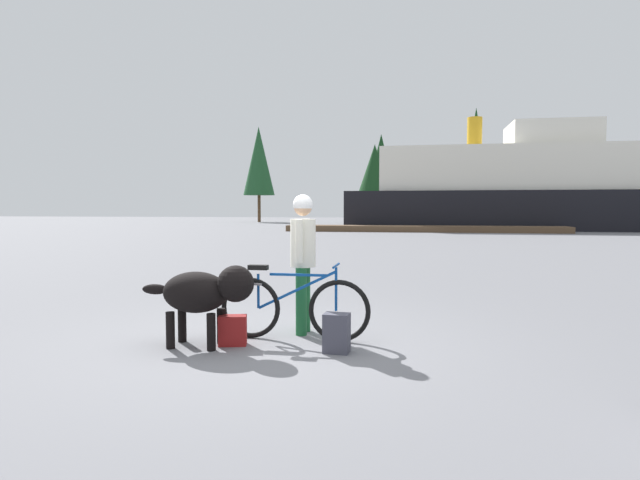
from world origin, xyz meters
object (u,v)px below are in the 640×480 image
Objects in this scene: bicycle at (293,307)px; person_cyclist at (303,249)px; dog at (205,292)px; backpack at (337,333)px; handbag_pannier at (233,330)px; ferry_boat at (516,190)px.

bicycle is 0.76m from person_cyclist.
dog reaches higher than bicycle.
bicycle reaches higher than backpack.
ferry_boat is (9.43, 35.90, 2.74)m from handbag_pannier.
dog is (-0.93, -0.48, 0.23)m from bicycle.
backpack is (0.60, -0.46, -0.18)m from bicycle.
ferry_boat reaches higher than person_cyclist.
person_cyclist is at bearing -103.97° from ferry_boat.
ferry_boat is (8.79, 35.53, 2.52)m from bicycle.
bicycle is 0.78m from backpack.
dog is 3.11× the size of backpack.
person_cyclist is at bearing 82.78° from bicycle.
ferry_boat is (8.19, 35.99, 2.70)m from backpack.
person_cyclist is 0.07× the size of ferry_boat.
ferry_boat is at bearing 74.89° from dog.
ferry_boat is at bearing 76.10° from bicycle.
person_cyclist is 1.36m from dog.
handbag_pannier is 37.22m from ferry_boat.
ferry_boat is (9.72, 36.01, 2.29)m from dog.
bicycle reaches higher than handbag_pannier.
dog is 37.36m from ferry_boat.
handbag_pannier is (-1.23, 0.09, -0.04)m from backpack.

